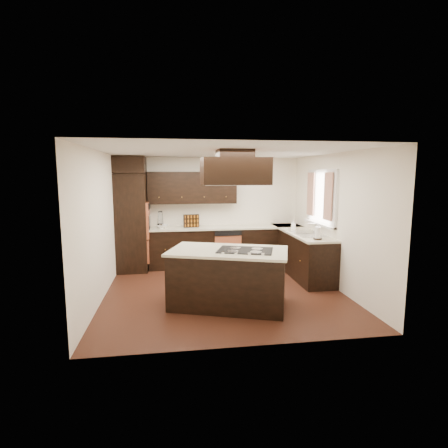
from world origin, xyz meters
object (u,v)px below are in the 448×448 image
Objects in this scene: oven_column at (132,223)px; range_hood at (235,171)px; spice_rack at (191,221)px; island at (228,279)px.

range_hood is at bearing -50.26° from oven_column.
range_hood is 2.65m from spice_rack.
range_hood reaches higher than island.
island is 1.73m from range_hood.
island is at bearing -90.52° from spice_rack.
island is 5.10× the size of spice_rack.
spice_rack reaches higher than island.
oven_column reaches higher than spice_rack.
oven_column is 1.30m from spice_rack.
range_hood is at bearing -86.97° from spice_rack.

